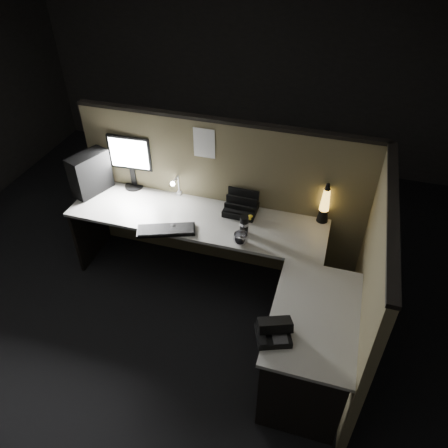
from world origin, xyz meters
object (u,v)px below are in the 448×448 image
(lava_lamp, at_px, (324,206))
(desk_phone, at_px, (273,331))
(monitor, at_px, (130,157))
(keyboard, at_px, (166,230))
(pc_tower, at_px, (90,173))

(lava_lamp, xyz_separation_m, desk_phone, (-0.16, -1.32, -0.11))
(monitor, xyz_separation_m, keyboard, (0.56, -0.55, -0.31))
(pc_tower, height_order, monitor, monitor)
(pc_tower, distance_m, lava_lamp, 2.15)
(lava_lamp, relative_size, desk_phone, 1.39)
(monitor, xyz_separation_m, desk_phone, (1.64, -1.35, -0.27))
(keyboard, bearing_deg, lava_lamp, 2.24)
(pc_tower, height_order, lava_lamp, pc_tower)
(keyboard, xyz_separation_m, desk_phone, (1.08, -0.80, 0.04))
(keyboard, distance_m, lava_lamp, 1.36)
(pc_tower, distance_m, monitor, 0.40)
(monitor, distance_m, desk_phone, 2.14)
(desk_phone, bearing_deg, pc_tower, 128.59)
(keyboard, height_order, lava_lamp, lava_lamp)
(lava_lamp, bearing_deg, monitor, 179.19)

